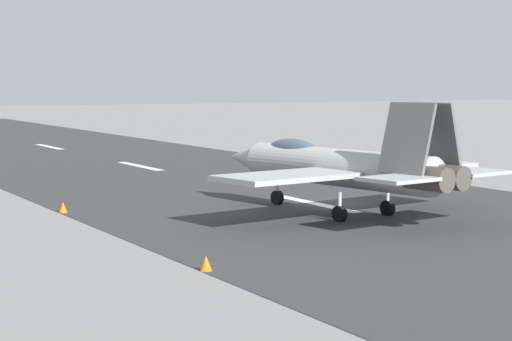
# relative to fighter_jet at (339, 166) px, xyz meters

# --- Properties ---
(ground_plane) EXTENTS (400.00, 400.00, 0.00)m
(ground_plane) POSITION_rel_fighter_jet_xyz_m (3.14, -1.16, -2.40)
(ground_plane) COLOR gray
(runway_strip) EXTENTS (240.00, 26.00, 0.02)m
(runway_strip) POSITION_rel_fighter_jet_xyz_m (3.12, -1.16, -2.39)
(runway_strip) COLOR #323334
(runway_strip) RESTS_ON ground
(fighter_jet) EXTENTS (16.76, 15.03, 5.59)m
(fighter_jet) POSITION_rel_fighter_jet_xyz_m (0.00, 0.00, 0.00)
(fighter_jet) COLOR #A0A4A1
(fighter_jet) RESTS_ON ground
(crew_person) EXTENTS (0.66, 0.42, 1.67)m
(crew_person) POSITION_rel_fighter_jet_xyz_m (11.00, -7.09, -1.56)
(crew_person) COLOR #1E2338
(crew_person) RESTS_ON ground
(marker_cone_near) EXTENTS (0.44, 0.44, 0.55)m
(marker_cone_near) POSITION_rel_fighter_jet_xyz_m (-9.25, 11.65, -2.12)
(marker_cone_near) COLOR orange
(marker_cone_near) RESTS_ON ground
(marker_cone_mid) EXTENTS (0.44, 0.44, 0.55)m
(marker_cone_mid) POSITION_rel_fighter_jet_xyz_m (7.08, 11.65, -2.12)
(marker_cone_mid) COLOR orange
(marker_cone_mid) RESTS_ON ground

